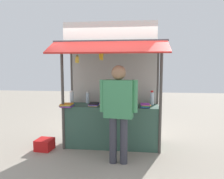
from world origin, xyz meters
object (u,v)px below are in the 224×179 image
object	(u,v)px
plastic_crate	(45,144)
water_bottle_right	(72,98)
vendor_person	(119,105)
water_bottle_rear_center	(152,98)
magazine_stack_front_right	(145,106)
magazine_stack_back_right	(122,105)
banana_bunch_inner_left	(101,56)
magazine_stack_left	(94,104)
magazine_stack_front_left	(67,105)
water_bottle_mid_right	(87,98)
banana_bunch_leftmost	(77,59)

from	to	relation	value
plastic_crate	water_bottle_right	bearing A→B (deg)	44.31
vendor_person	plastic_crate	bearing A→B (deg)	-7.49
water_bottle_rear_center	magazine_stack_front_right	distance (m)	0.36
magazine_stack_back_right	vendor_person	world-z (taller)	vendor_person
water_bottle_right	banana_bunch_inner_left	distance (m)	1.27
vendor_person	plastic_crate	world-z (taller)	vendor_person
banana_bunch_inner_left	magazine_stack_left	bearing A→B (deg)	122.29
vendor_person	banana_bunch_inner_left	bearing A→B (deg)	-41.29
magazine_stack_back_right	magazine_stack_front_right	world-z (taller)	magazine_stack_front_right
magazine_stack_front_left	vendor_person	world-z (taller)	vendor_person
magazine_stack_front_left	magazine_stack_left	bearing A→B (deg)	18.69
banana_bunch_inner_left	plastic_crate	xyz separation A→B (m)	(-1.23, 0.00, -1.84)
magazine_stack_front_right	plastic_crate	size ratio (longest dim) A/B	0.87
water_bottle_mid_right	plastic_crate	size ratio (longest dim) A/B	0.81
banana_bunch_leftmost	plastic_crate	xyz separation A→B (m)	(-0.74, -0.00, -1.78)
banana_bunch_leftmost	magazine_stack_back_right	bearing A→B (deg)	23.94
banana_bunch_inner_left	magazine_stack_front_right	bearing A→B (deg)	16.65
water_bottle_right	magazine_stack_left	size ratio (longest dim) A/B	0.97
water_bottle_rear_center	magazine_stack_back_right	size ratio (longest dim) A/B	1.03
vendor_person	magazine_stack_front_left	bearing A→B (deg)	-19.56
banana_bunch_inner_left	vendor_person	world-z (taller)	banana_bunch_inner_left
banana_bunch_inner_left	plastic_crate	bearing A→B (deg)	179.92
plastic_crate	magazine_stack_back_right	bearing A→B (deg)	13.51
plastic_crate	magazine_stack_front_right	bearing A→B (deg)	7.08
water_bottle_mid_right	magazine_stack_front_right	bearing A→B (deg)	-14.64
banana_bunch_leftmost	vendor_person	xyz separation A→B (m)	(0.87, -0.44, -0.83)
water_bottle_mid_right	water_bottle_right	world-z (taller)	water_bottle_right
magazine_stack_front_right	plastic_crate	world-z (taller)	magazine_stack_front_right
water_bottle_mid_right	water_bottle_right	bearing A→B (deg)	-155.84
magazine_stack_front_left	magazine_stack_back_right	bearing A→B (deg)	11.22
water_bottle_right	magazine_stack_front_right	bearing A→B (deg)	-6.80
magazine_stack_front_left	banana_bunch_leftmost	size ratio (longest dim) A/B	1.03
banana_bunch_inner_left	banana_bunch_leftmost	bearing A→B (deg)	179.78
water_bottle_rear_center	water_bottle_right	size ratio (longest dim) A/B	1.04
magazine_stack_back_right	magazine_stack_left	bearing A→B (deg)	-175.98
magazine_stack_left	magazine_stack_front_right	bearing A→B (deg)	-4.32
magazine_stack_back_right	magazine_stack_front_right	bearing A→B (deg)	-14.28
magazine_stack_front_right	water_bottle_right	bearing A→B (deg)	173.20
magazine_stack_front_left	vendor_person	bearing A→B (deg)	-27.43
water_bottle_mid_right	magazine_stack_left	bearing A→B (deg)	-50.90
banana_bunch_inner_left	vendor_person	size ratio (longest dim) A/B	0.14
banana_bunch_leftmost	water_bottle_right	bearing A→B (deg)	120.79
water_bottle_rear_center	banana_bunch_leftmost	bearing A→B (deg)	-159.66
vendor_person	plastic_crate	distance (m)	1.92
magazine_stack_left	banana_bunch_leftmost	xyz separation A→B (m)	(-0.27, -0.34, 0.96)
banana_bunch_leftmost	plastic_crate	size ratio (longest dim) A/B	0.93
water_bottle_right	magazine_stack_front_left	distance (m)	0.32
water_bottle_mid_right	magazine_stack_front_left	distance (m)	0.57
magazine_stack_back_right	magazine_stack_left	world-z (taller)	magazine_stack_left
water_bottle_mid_right	magazine_stack_left	distance (m)	0.35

